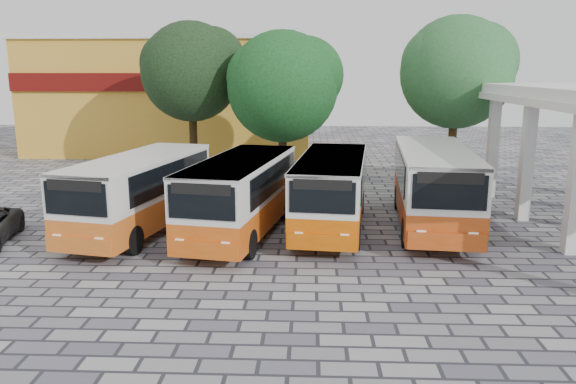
{
  "coord_description": "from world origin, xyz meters",
  "views": [
    {
      "loc": [
        -0.81,
        -16.45,
        6.01
      ],
      "look_at": [
        -1.67,
        4.19,
        1.5
      ],
      "focal_mm": 35.0,
      "sensor_mm": 36.0,
      "label": 1
    }
  ],
  "objects_px": {
    "bus_centre_right": "(332,188)",
    "bus_far_right": "(434,182)",
    "bus_centre_left": "(241,191)",
    "bus_far_left": "(140,189)"
  },
  "relations": [
    {
      "from": "bus_far_left",
      "to": "bus_centre_right",
      "type": "distance_m",
      "value": 7.22
    },
    {
      "from": "bus_centre_left",
      "to": "bus_centre_right",
      "type": "height_order",
      "value": "bus_centre_left"
    },
    {
      "from": "bus_far_left",
      "to": "bus_centre_right",
      "type": "height_order",
      "value": "bus_far_left"
    },
    {
      "from": "bus_centre_right",
      "to": "bus_far_right",
      "type": "height_order",
      "value": "bus_far_right"
    },
    {
      "from": "bus_centre_left",
      "to": "bus_far_right",
      "type": "xyz_separation_m",
      "value": [
        7.28,
        1.35,
        0.13
      ]
    },
    {
      "from": "bus_centre_left",
      "to": "bus_far_right",
      "type": "height_order",
      "value": "bus_far_right"
    },
    {
      "from": "bus_centre_right",
      "to": "bus_far_right",
      "type": "relative_size",
      "value": 0.92
    },
    {
      "from": "bus_far_left",
      "to": "bus_centre_right",
      "type": "relative_size",
      "value": 1.04
    },
    {
      "from": "bus_centre_right",
      "to": "bus_far_right",
      "type": "xyz_separation_m",
      "value": [
        3.92,
        0.4,
        0.15
      ]
    },
    {
      "from": "bus_centre_left",
      "to": "bus_centre_right",
      "type": "xyz_separation_m",
      "value": [
        3.36,
        0.95,
        -0.02
      ]
    }
  ]
}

